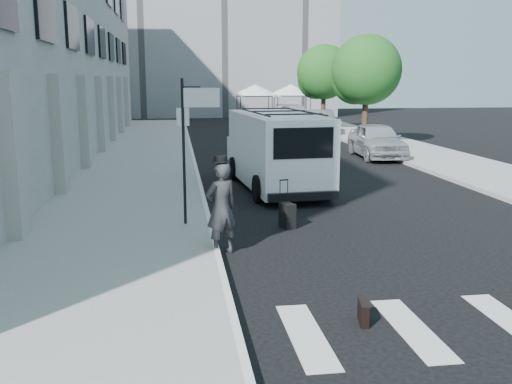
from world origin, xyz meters
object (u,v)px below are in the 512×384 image
object	(u,v)px
briefcase	(363,312)
parked_car_c	(295,115)
suitcase	(287,215)
cargo_van	(275,150)
parked_car_b	(320,122)
businessman	(221,208)
parked_car_a	(377,140)

from	to	relation	value
briefcase	parked_car_c	world-z (taller)	parked_car_c
suitcase	cargo_van	size ratio (longest dim) A/B	0.17
suitcase	parked_car_b	xyz separation A→B (m)	(6.90, 23.86, 0.50)
businessman	parked_car_b	bearing A→B (deg)	-135.00
parked_car_a	parked_car_b	xyz separation A→B (m)	(0.24, 11.75, -0.01)
briefcase	suitcase	world-z (taller)	suitcase
cargo_van	parked_car_a	distance (m)	9.11
suitcase	parked_car_a	xyz separation A→B (m)	(6.65, 12.12, 0.51)
cargo_van	parked_car_a	bearing A→B (deg)	43.99
briefcase	parked_car_c	xyz separation A→B (m)	(6.85, 37.37, 0.63)
briefcase	cargo_van	bearing A→B (deg)	97.31
parked_car_a	parked_car_b	distance (m)	11.75
businessman	parked_car_c	distance (m)	34.67
businessman	briefcase	size ratio (longest dim) A/B	4.47
cargo_van	parked_car_b	xyz separation A→B (m)	(6.28, 18.55, -0.48)
briefcase	parked_car_a	size ratio (longest dim) A/B	0.09
briefcase	cargo_van	distance (m)	11.09
cargo_van	parked_car_c	bearing A→B (deg)	72.15
suitcase	parked_car_b	distance (m)	24.85
businessman	briefcase	world-z (taller)	businessman
businessman	cargo_van	xyz separation A→B (m)	(2.41, 7.21, 0.31)
briefcase	parked_car_b	world-z (taller)	parked_car_b
businessman	parked_car_b	world-z (taller)	businessman
suitcase	cargo_van	xyz separation A→B (m)	(0.62, 5.31, 0.97)
businessman	cargo_van	size ratio (longest dim) A/B	0.29
parked_car_b	parked_car_c	size ratio (longest dim) A/B	0.90
suitcase	parked_car_c	distance (m)	32.41
parked_car_c	briefcase	bearing A→B (deg)	-105.06
cargo_van	parked_car_b	world-z (taller)	cargo_van
briefcase	parked_car_a	distance (m)	19.02
briefcase	cargo_van	size ratio (longest dim) A/B	0.06
parked_car_a	parked_car_c	bearing A→B (deg)	92.95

